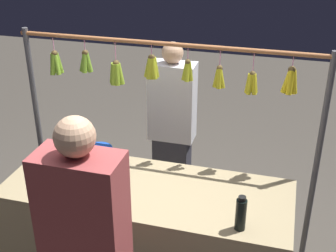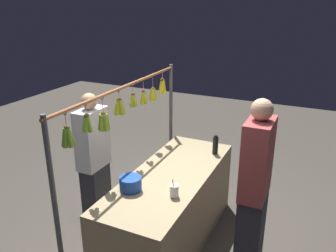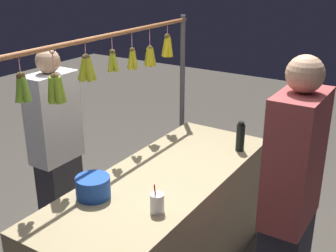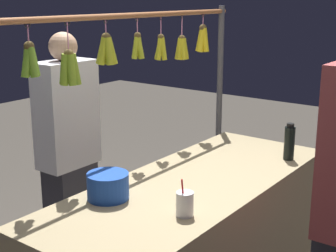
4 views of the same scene
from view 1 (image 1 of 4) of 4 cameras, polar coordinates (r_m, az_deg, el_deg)
name	(u,v)px [view 1 (image 1 of 4)]	position (r m, az deg, el deg)	size (l,w,h in m)	color
market_counter	(148,236)	(3.39, -2.57, -13.72)	(1.98, 0.75, 0.84)	tan
display_rack	(162,98)	(3.36, -0.73, 3.50)	(2.29, 0.12, 1.76)	#4C4C51
water_bottle	(241,214)	(2.75, 9.16, -10.87)	(0.07, 0.07, 0.23)	black
blue_bucket	(99,156)	(3.41, -8.71, -3.76)	(0.21, 0.21, 0.13)	#1A46AA
drink_cup	(82,189)	(3.07, -10.76, -7.81)	(0.08, 0.08, 0.18)	silver
vendor_person	(172,134)	(3.93, 0.53, -1.02)	(0.38, 0.21, 1.62)	#2D2D38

